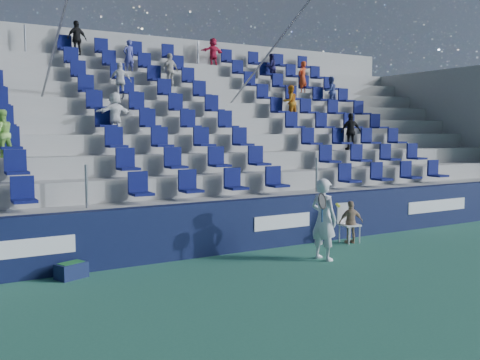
% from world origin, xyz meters
% --- Properties ---
extents(ground, '(70.00, 70.00, 0.00)m').
position_xyz_m(ground, '(0.00, 0.00, 0.00)').
color(ground, '#2F6F57').
rests_on(ground, ground).
extents(sponsor_wall, '(24.00, 0.32, 1.20)m').
position_xyz_m(sponsor_wall, '(0.00, 3.15, 0.60)').
color(sponsor_wall, '#10173C').
rests_on(sponsor_wall, ground).
extents(grandstand, '(24.00, 8.17, 6.63)m').
position_xyz_m(grandstand, '(-0.00, 8.24, 2.14)').
color(grandstand, '#A1A09B').
rests_on(grandstand, ground).
extents(tennis_player, '(0.69, 0.72, 1.77)m').
position_xyz_m(tennis_player, '(1.54, 1.50, 0.89)').
color(tennis_player, white).
rests_on(tennis_player, ground).
extents(line_judge_chair, '(0.49, 0.50, 0.99)m').
position_xyz_m(line_judge_chair, '(3.23, 2.65, 0.56)').
color(line_judge_chair, white).
rests_on(line_judge_chair, ground).
extents(line_judge, '(0.67, 0.44, 1.07)m').
position_xyz_m(line_judge, '(3.23, 2.50, 0.53)').
color(line_judge, tan).
rests_on(line_judge, ground).
extents(ball_bin, '(0.64, 0.53, 0.31)m').
position_xyz_m(ball_bin, '(-3.54, 2.75, 0.17)').
color(ball_bin, '#101A3E').
rests_on(ball_bin, ground).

